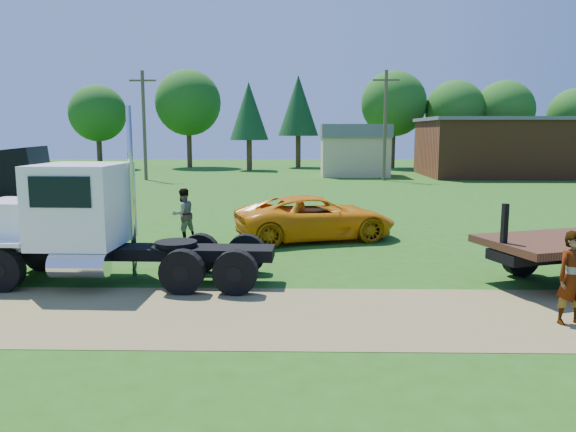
{
  "coord_description": "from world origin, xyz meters",
  "views": [
    {
      "loc": [
        -1.12,
        -12.0,
        4.04
      ],
      "look_at": [
        -1.43,
        4.21,
        1.6
      ],
      "focal_mm": 35.0,
      "sensor_mm": 36.0,
      "label": 1
    }
  ],
  "objects": [
    {
      "name": "ground",
      "position": [
        0.0,
        0.0,
        0.0
      ],
      "size": [
        140.0,
        140.0,
        0.0
      ],
      "primitive_type": "plane",
      "color": "#254F11",
      "rests_on": "ground"
    },
    {
      "name": "utility_poles",
      "position": [
        6.0,
        35.0,
        4.71
      ],
      "size": [
        42.2,
        0.28,
        9.0
      ],
      "color": "brown",
      "rests_on": "ground"
    },
    {
      "name": "white_semi_tractor",
      "position": [
        -6.85,
        2.77,
        1.62
      ],
      "size": [
        7.91,
        2.93,
        4.74
      ],
      "rotation": [
        0.0,
        0.0,
        -0.03
      ],
      "color": "black",
      "rests_on": "ground"
    },
    {
      "name": "brick_building",
      "position": [
        18.0,
        40.0,
        2.66
      ],
      "size": [
        15.4,
        10.4,
        5.3
      ],
      "color": "brown",
      "rests_on": "ground"
    },
    {
      "name": "orange_pickup",
      "position": [
        -0.49,
        8.92,
        0.83
      ],
      "size": [
        6.54,
        4.38,
        1.67
      ],
      "primitive_type": "imported",
      "rotation": [
        0.0,
        0.0,
        1.86
      ],
      "color": "orange",
      "rests_on": "ground"
    },
    {
      "name": "spectator_a",
      "position": [
        4.64,
        -0.45,
        1.0
      ],
      "size": [
        0.8,
        0.6,
        2.0
      ],
      "primitive_type": "imported",
      "rotation": [
        0.0,
        0.0,
        0.19
      ],
      "color": "#999999",
      "rests_on": "ground"
    },
    {
      "name": "dirt_track",
      "position": [
        0.0,
        0.0,
        0.01
      ],
      "size": [
        120.0,
        4.2,
        0.01
      ],
      "primitive_type": "cube",
      "color": "olive",
      "rests_on": "ground"
    },
    {
      "name": "spectator_b",
      "position": [
        -5.48,
        8.82,
        0.97
      ],
      "size": [
        1.19,
        1.18,
        1.94
      ],
      "primitive_type": "imported",
      "rotation": [
        0.0,
        0.0,
        3.9
      ],
      "color": "#999999",
      "rests_on": "ground"
    },
    {
      "name": "tree_row",
      "position": [
        3.98,
        50.82,
        6.59
      ],
      "size": [
        57.8,
        10.53,
        10.95
      ],
      "color": "#3E2B19",
      "rests_on": "ground"
    },
    {
      "name": "tan_shed",
      "position": [
        4.0,
        40.0,
        2.42
      ],
      "size": [
        6.2,
        5.4,
        4.7
      ],
      "color": "tan",
      "rests_on": "ground"
    }
  ]
}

